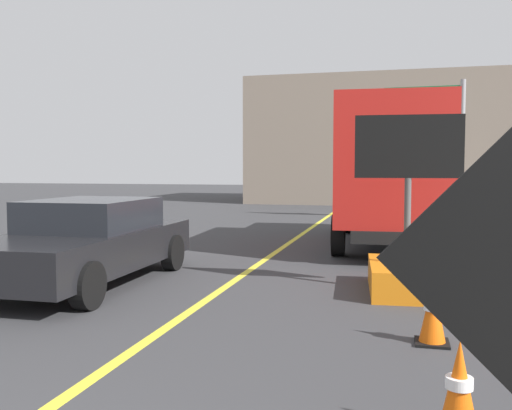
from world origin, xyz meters
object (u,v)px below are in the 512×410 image
(arrow_board_trailer, at_px, (407,261))
(traffic_cone_mid_lane, at_px, (433,312))
(box_truck, at_px, (388,171))
(pickup_car, at_px, (87,241))
(traffic_cone_near_sign, at_px, (459,390))
(highway_guide_sign, at_px, (439,125))

(arrow_board_trailer, xyz_separation_m, traffic_cone_mid_lane, (0.24, -2.55, -0.13))
(box_truck, distance_m, pickup_car, 7.61)
(box_truck, xyz_separation_m, traffic_cone_near_sign, (0.67, -9.99, -1.48))
(box_truck, bearing_deg, traffic_cone_mid_lane, -85.50)
(traffic_cone_near_sign, distance_m, traffic_cone_mid_lane, 2.18)
(arrow_board_trailer, bearing_deg, traffic_cone_near_sign, -86.48)
(arrow_board_trailer, height_order, pickup_car, arrow_board_trailer)
(highway_guide_sign, distance_m, traffic_cone_mid_lane, 15.13)
(arrow_board_trailer, height_order, traffic_cone_near_sign, arrow_board_trailer)
(pickup_car, distance_m, highway_guide_sign, 14.57)
(box_truck, xyz_separation_m, highway_guide_sign, (1.61, 6.98, 1.59))
(highway_guide_sign, xyz_separation_m, traffic_cone_mid_lane, (-0.99, -14.78, -3.07))
(highway_guide_sign, relative_size, traffic_cone_mid_lane, 6.93)
(arrow_board_trailer, relative_size, pickup_car, 0.59)
(arrow_board_trailer, bearing_deg, box_truck, 94.10)
(traffic_cone_near_sign, height_order, traffic_cone_mid_lane, traffic_cone_mid_lane)
(arrow_board_trailer, relative_size, traffic_cone_near_sign, 3.80)
(box_truck, relative_size, pickup_car, 1.55)
(traffic_cone_near_sign, bearing_deg, traffic_cone_mid_lane, 91.40)
(pickup_car, bearing_deg, arrow_board_trailer, 6.67)
(box_truck, bearing_deg, traffic_cone_near_sign, -86.17)
(box_truck, distance_m, traffic_cone_near_sign, 10.12)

